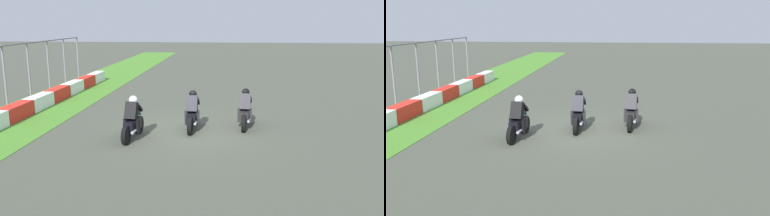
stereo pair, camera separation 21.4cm
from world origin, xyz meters
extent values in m
plane|color=#464B3E|center=(0.00, 0.00, 0.00)|extent=(120.00, 120.00, 0.00)
cube|color=#48862A|center=(0.00, 7.33, 0.01)|extent=(72.00, 4.15, 0.02)
cube|color=red|center=(1.02, 7.41, 0.32)|extent=(2.00, 0.60, 0.64)
cube|color=white|center=(3.06, 7.41, 0.32)|extent=(2.00, 0.60, 0.64)
cube|color=red|center=(5.09, 7.41, 0.32)|extent=(2.00, 0.60, 0.64)
cube|color=white|center=(7.13, 7.41, 0.32)|extent=(2.00, 0.60, 0.64)
cube|color=red|center=(9.17, 7.41, 0.32)|extent=(2.00, 0.60, 0.64)
cube|color=white|center=(11.21, 7.41, 0.32)|extent=(2.00, 0.60, 0.64)
cylinder|color=slate|center=(3.50, 9.23, 1.46)|extent=(0.10, 0.10, 2.92)
cylinder|color=slate|center=(5.84, 9.23, 1.46)|extent=(0.10, 0.10, 2.92)
cylinder|color=slate|center=(8.17, 9.23, 1.46)|extent=(0.10, 0.10, 2.92)
cylinder|color=slate|center=(10.50, 9.23, 1.46)|extent=(0.10, 0.10, 2.92)
cylinder|color=slate|center=(12.84, 9.23, 1.46)|extent=(0.10, 0.10, 2.92)
cylinder|color=black|center=(1.38, -2.11, 0.32)|extent=(0.65, 0.20, 0.64)
cylinder|color=black|center=(-0.02, -1.98, 0.32)|extent=(0.65, 0.20, 0.64)
cube|color=black|center=(0.68, -2.04, 0.50)|extent=(1.13, 0.42, 0.40)
ellipsoid|color=black|center=(0.78, -2.05, 0.80)|extent=(0.51, 0.34, 0.24)
cube|color=red|center=(0.17, -1.99, 0.52)|extent=(0.08, 0.17, 0.08)
cylinder|color=#A5A5AD|center=(0.32, -2.17, 0.37)|extent=(0.43, 0.14, 0.10)
cube|color=#26262A|center=(0.58, -2.03, 1.02)|extent=(0.52, 0.44, 0.66)
sphere|color=black|center=(0.80, -2.05, 1.36)|extent=(0.33, 0.33, 0.30)
cube|color=slate|center=(1.18, -2.09, 0.84)|extent=(0.18, 0.27, 0.23)
cube|color=#26262A|center=(0.58, -1.83, 0.50)|extent=(0.19, 0.16, 0.52)
cube|color=#26262A|center=(0.54, -2.23, 0.50)|extent=(0.19, 0.16, 0.52)
cube|color=#26262A|center=(0.98, -1.89, 1.04)|extent=(0.39, 0.14, 0.31)
cube|color=#26262A|center=(0.94, -2.25, 1.04)|extent=(0.39, 0.14, 0.31)
cylinder|color=black|center=(0.84, -0.09, 0.32)|extent=(0.64, 0.16, 0.64)
cylinder|color=black|center=(-0.56, -0.03, 0.32)|extent=(0.64, 0.16, 0.64)
cube|color=black|center=(0.14, -0.06, 0.50)|extent=(1.11, 0.36, 0.40)
ellipsoid|color=black|center=(0.24, -0.06, 0.80)|extent=(0.49, 0.32, 0.24)
cube|color=red|center=(-0.37, -0.04, 0.52)|extent=(0.07, 0.16, 0.08)
cylinder|color=#A5A5AD|center=(-0.22, -0.21, 0.37)|extent=(0.42, 0.12, 0.10)
cube|color=#222228|center=(0.04, -0.06, 1.02)|extent=(0.50, 0.42, 0.66)
sphere|color=black|center=(0.26, -0.06, 1.36)|extent=(0.31, 0.31, 0.30)
cube|color=#58516F|center=(0.64, -0.08, 0.84)|extent=(0.16, 0.27, 0.23)
cube|color=#222228|center=(0.02, 0.15, 0.50)|extent=(0.19, 0.15, 0.52)
cube|color=#222228|center=(0.01, -0.25, 0.50)|extent=(0.19, 0.15, 0.52)
cube|color=#222228|center=(0.42, 0.11, 1.04)|extent=(0.39, 0.11, 0.31)
cube|color=#222228|center=(0.41, -0.25, 1.04)|extent=(0.39, 0.11, 0.31)
cylinder|color=black|center=(-0.51, 1.84, 0.32)|extent=(0.65, 0.20, 0.64)
cylinder|color=black|center=(-1.90, 1.97, 0.32)|extent=(0.65, 0.20, 0.64)
cube|color=black|center=(-1.20, 1.91, 0.50)|extent=(1.13, 0.42, 0.40)
ellipsoid|color=black|center=(-1.10, 1.90, 0.80)|extent=(0.51, 0.34, 0.24)
cube|color=red|center=(-1.71, 1.95, 0.52)|extent=(0.08, 0.17, 0.08)
cylinder|color=#A5A5AD|center=(-1.57, 1.78, 0.37)|extent=(0.43, 0.14, 0.10)
cube|color=black|center=(-1.30, 1.92, 1.02)|extent=(0.52, 0.44, 0.66)
sphere|color=silver|center=(-1.08, 1.89, 1.36)|extent=(0.33, 0.33, 0.30)
cube|color=#629795|center=(-0.70, 1.86, 0.84)|extent=(0.18, 0.27, 0.23)
cube|color=black|center=(-1.30, 2.12, 0.50)|extent=(0.19, 0.16, 0.52)
cube|color=black|center=(-1.34, 1.72, 0.50)|extent=(0.19, 0.16, 0.52)
cube|color=black|center=(-0.91, 2.06, 1.04)|extent=(0.39, 0.14, 0.31)
cube|color=black|center=(-0.94, 1.70, 1.04)|extent=(0.39, 0.14, 0.31)
camera|label=1|loc=(-14.19, -1.35, 4.06)|focal=36.83mm
camera|label=2|loc=(-14.17, -1.56, 4.06)|focal=36.83mm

